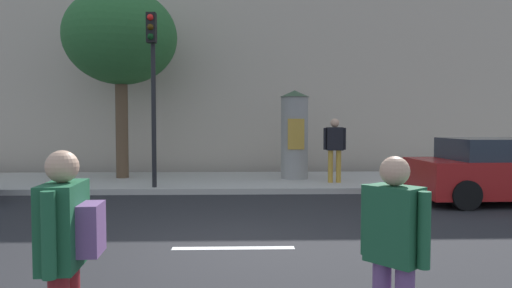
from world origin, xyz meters
TOP-DOWN VIEW (x-y plane):
  - ground_plane at (0.00, 0.00)m, footprint 80.00×80.00m
  - sidewalk_curb at (0.00, 7.00)m, footprint 36.00×4.00m
  - lane_markings at (0.00, 0.00)m, footprint 25.80×0.16m
  - building_backdrop at (0.00, 12.00)m, footprint 36.00×5.00m
  - traffic_light at (-2.17, 5.24)m, footprint 0.24×0.45m
  - poster_column at (1.70, 7.13)m, footprint 0.89×0.89m
  - street_tree at (-3.54, 7.46)m, footprint 3.38×3.38m
  - pedestrian_tallest at (-1.09, -3.46)m, footprint 0.41×0.67m
  - pedestrian_near_pole at (1.26, -3.35)m, footprint 0.43×0.45m
  - pedestrian_with_backpack at (2.72, 6.16)m, footprint 0.63×0.39m
  - parked_car_red at (6.28, 3.70)m, footprint 4.49×2.10m

SIDE VIEW (x-z plane):
  - ground_plane at x=0.00m, z-range 0.00..0.00m
  - lane_markings at x=0.00m, z-range 0.00..0.01m
  - sidewalk_curb at x=0.00m, z-range 0.00..0.15m
  - parked_car_red at x=6.28m, z-range -0.02..1.46m
  - pedestrian_near_pole at x=1.26m, z-range 0.12..1.73m
  - pedestrian_tallest at x=-1.09m, z-range 0.17..1.83m
  - pedestrian_with_backpack at x=2.72m, z-range 0.34..2.14m
  - poster_column at x=1.70m, z-range 0.17..2.82m
  - traffic_light at x=-2.17m, z-range 0.91..5.38m
  - street_tree at x=-3.54m, z-range 1.54..7.25m
  - building_backdrop at x=0.00m, z-range 0.00..9.13m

